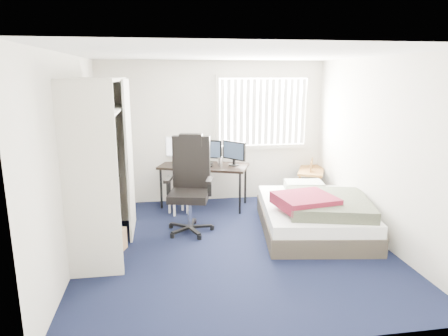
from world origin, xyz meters
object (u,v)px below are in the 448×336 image
Objects in this scene: nightstand at (311,173)px; bed at (314,213)px; desk at (204,163)px; office_chair at (190,194)px.

nightstand reaches higher than bed.
desk is 2.11m from bed.
office_chair is 1.50× the size of nightstand.
bed is (-0.49, -1.44, -0.24)m from nightstand.
office_chair is at bearing 168.49° from bed.
desk is at bearing 179.76° from nightstand.
nightstand is at bearing 25.26° from office_chair.
desk is 1.16× the size of office_chair.
office_chair is 1.84m from bed.
office_chair is 2.52m from nightstand.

